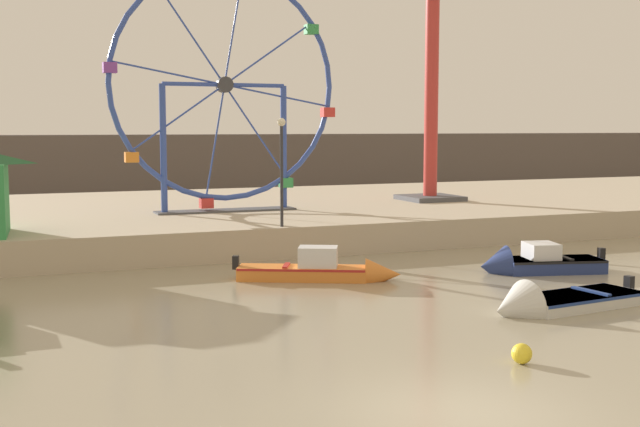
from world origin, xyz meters
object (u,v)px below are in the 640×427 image
object	(u,v)px
drop_tower_red_tower	(432,42)
mooring_buoy_orange	(522,354)
ferris_wheel_blue_frame	(225,90)
motorboat_pale_grey	(548,304)
promenade_lamp_near	(282,156)
motorboat_navy_blue	(531,263)
motorboat_orange_hull	(327,270)

from	to	relation	value
drop_tower_red_tower	mooring_buoy_orange	world-z (taller)	drop_tower_red_tower
ferris_wheel_blue_frame	drop_tower_red_tower	bearing A→B (deg)	7.31
motorboat_pale_grey	ferris_wheel_blue_frame	world-z (taller)	ferris_wheel_blue_frame
drop_tower_red_tower	promenade_lamp_near	size ratio (longest dim) A/B	4.03
motorboat_navy_blue	ferris_wheel_blue_frame	xyz separation A→B (m)	(-7.33, 12.42, 6.30)
motorboat_orange_hull	motorboat_pale_grey	distance (m)	7.46
ferris_wheel_blue_frame	mooring_buoy_orange	size ratio (longest dim) A/B	24.46
motorboat_pale_grey	promenade_lamp_near	distance (m)	12.37
motorboat_navy_blue	mooring_buoy_orange	distance (m)	11.34
promenade_lamp_near	motorboat_navy_blue	bearing A→B (deg)	-41.56
motorboat_pale_grey	drop_tower_red_tower	xyz separation A→B (m)	(7.15, 18.96, 9.06)
drop_tower_red_tower	promenade_lamp_near	xyz separation A→B (m)	(-10.85, -7.75, -5.38)
motorboat_navy_blue	promenade_lamp_near	world-z (taller)	promenade_lamp_near
promenade_lamp_near	mooring_buoy_orange	world-z (taller)	promenade_lamp_near
motorboat_navy_blue	ferris_wheel_blue_frame	bearing A→B (deg)	-44.85
motorboat_pale_grey	promenade_lamp_near	size ratio (longest dim) A/B	1.25
motorboat_navy_blue	motorboat_pale_grey	distance (m)	6.02
promenade_lamp_near	motorboat_pale_grey	bearing A→B (deg)	-71.72
promenade_lamp_near	ferris_wheel_blue_frame	bearing A→B (deg)	93.91
drop_tower_red_tower	promenade_lamp_near	distance (m)	14.38
motorboat_pale_grey	drop_tower_red_tower	bearing A→B (deg)	-117.34
drop_tower_red_tower	motorboat_navy_blue	bearing A→B (deg)	-105.92
mooring_buoy_orange	motorboat_navy_blue	bearing A→B (deg)	52.59
motorboat_navy_blue	promenade_lamp_near	distance (m)	9.88
promenade_lamp_near	mooring_buoy_orange	size ratio (longest dim) A/B	9.33
motorboat_navy_blue	motorboat_pale_grey	bearing A→B (deg)	72.53
motorboat_orange_hull	promenade_lamp_near	bearing A→B (deg)	114.41
ferris_wheel_blue_frame	mooring_buoy_orange	bearing A→B (deg)	-88.83
motorboat_orange_hull	drop_tower_red_tower	bearing A→B (deg)	74.98
ferris_wheel_blue_frame	mooring_buoy_orange	xyz separation A→B (m)	(0.44, -21.43, -6.39)
ferris_wheel_blue_frame	mooring_buoy_orange	distance (m)	22.37
motorboat_pale_grey	promenade_lamp_near	bearing A→B (deg)	-78.40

